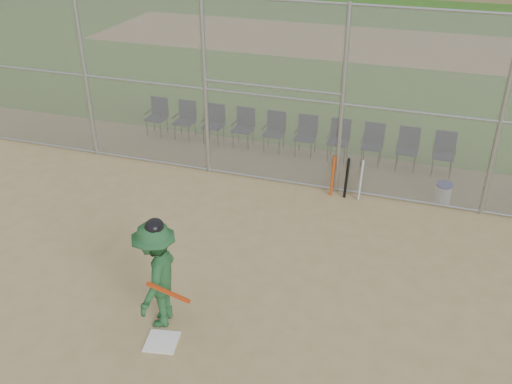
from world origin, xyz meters
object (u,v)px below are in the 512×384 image
(chair_0, at_px, (156,117))
(home_plate, at_px, (162,342))
(batter_at_plate, at_px, (157,274))
(water_cooler, at_px, (443,193))

(chair_0, bearing_deg, home_plate, -62.44)
(batter_at_plate, xyz_separation_m, water_cooler, (3.93, 5.22, -0.67))
(home_plate, xyz_separation_m, water_cooler, (3.71, 5.64, 0.21))
(batter_at_plate, bearing_deg, chair_0, 117.59)
(batter_at_plate, relative_size, water_cooler, 4.26)
(batter_at_plate, height_order, water_cooler, batter_at_plate)
(home_plate, distance_m, batter_at_plate, 1.00)
(home_plate, bearing_deg, chair_0, 117.56)
(water_cooler, relative_size, chair_0, 0.45)
(home_plate, distance_m, chair_0, 7.93)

